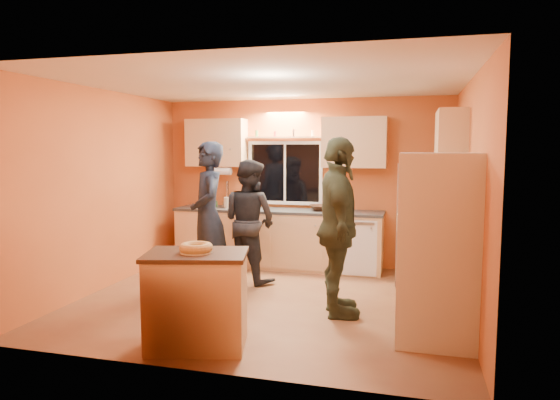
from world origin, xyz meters
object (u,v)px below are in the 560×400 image
(island, at_px, (197,299))
(person_right, at_px, (338,227))
(person_center, at_px, (249,221))
(person_left, at_px, (208,215))
(refrigerator, at_px, (437,248))

(island, relative_size, person_right, 0.53)
(person_center, bearing_deg, island, 119.64)
(island, relative_size, person_left, 0.54)
(island, bearing_deg, refrigerator, 4.72)
(island, relative_size, person_center, 0.62)
(refrigerator, distance_m, person_left, 3.05)
(person_right, bearing_deg, island, 123.26)
(island, xyz_separation_m, person_left, (-0.68, 1.88, 0.51))
(island, bearing_deg, person_right, 33.00)
(person_left, distance_m, person_center, 0.62)
(refrigerator, height_order, person_right, person_right)
(person_left, bearing_deg, person_center, 106.69)
(person_center, bearing_deg, person_right, 164.52)
(refrigerator, xyz_separation_m, person_right, (-1.01, 0.49, 0.08))
(person_left, bearing_deg, person_right, 39.83)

